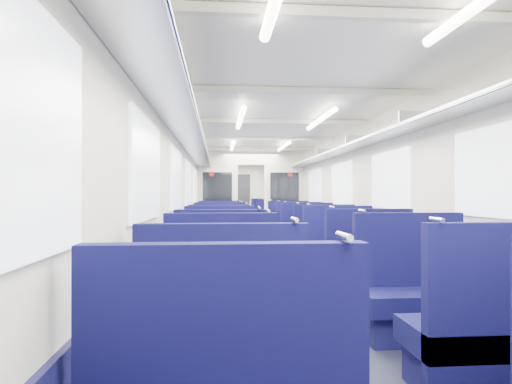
{
  "coord_description": "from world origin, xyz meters",
  "views": [
    {
      "loc": [
        -0.85,
        -8.61,
        1.24
      ],
      "look_at": [
        0.11,
        2.92,
        1.29
      ],
      "focal_mm": 31.63,
      "sensor_mm": 36.0,
      "label": 1
    }
  ],
  "objects": [
    {
      "name": "seat_6",
      "position": [
        -0.83,
        -4.8,
        0.34
      ],
      "size": [
        0.98,
        0.54,
        1.1
      ],
      "color": "#0E0F46",
      "rests_on": "floor"
    },
    {
      "name": "seat_10",
      "position": [
        -0.83,
        -2.45,
        0.34
      ],
      "size": [
        0.98,
        0.54,
        1.1
      ],
      "color": "#0E0F46",
      "rests_on": "floor"
    },
    {
      "name": "floor",
      "position": [
        0.0,
        0.0,
        0.0
      ],
      "size": [
        2.8,
        18.0,
        0.01
      ],
      "primitive_type": "cube",
      "color": "black",
      "rests_on": "ground"
    },
    {
      "name": "seat_19",
      "position": [
        0.83,
        2.01,
        0.34
      ],
      "size": [
        0.98,
        0.54,
        1.1
      ],
      "color": "#0E0F46",
      "rests_on": "floor"
    },
    {
      "name": "end_door",
      "position": [
        0.0,
        8.94,
        1.0
      ],
      "size": [
        0.75,
        0.06,
        2.0
      ],
      "primitive_type": "cube",
      "color": "black",
      "rests_on": "floor"
    },
    {
      "name": "seat_17",
      "position": [
        0.83,
        0.9,
        0.34
      ],
      "size": [
        0.98,
        0.54,
        1.1
      ],
      "color": "#0E0F46",
      "rests_on": "floor"
    },
    {
      "name": "seat_7",
      "position": [
        0.83,
        -4.87,
        0.34
      ],
      "size": [
        0.98,
        0.54,
        1.1
      ],
      "color": "#0E0F46",
      "rests_on": "floor"
    },
    {
      "name": "wall_far",
      "position": [
        0.0,
        9.0,
        1.18
      ],
      "size": [
        2.8,
        0.02,
        2.35
      ],
      "primitive_type": "cube",
      "color": "beige",
      "rests_on": "floor"
    },
    {
      "name": "ceiling_fittings",
      "position": [
        0.0,
        -0.26,
        2.29
      ],
      "size": [
        2.7,
        16.06,
        0.11
      ],
      "color": "beige",
      "rests_on": "ceiling"
    },
    {
      "name": "seat_13",
      "position": [
        0.83,
        -1.4,
        0.34
      ],
      "size": [
        0.98,
        0.54,
        1.1
      ],
      "color": "#0E0F46",
      "rests_on": "floor"
    },
    {
      "name": "seat_18",
      "position": [
        -0.83,
        2.17,
        0.34
      ],
      "size": [
        0.98,
        0.54,
        1.1
      ],
      "color": "#0E0F46",
      "rests_on": "floor"
    },
    {
      "name": "seat_22",
      "position": [
        -0.83,
        5.31,
        0.34
      ],
      "size": [
        0.98,
        0.54,
        1.1
      ],
      "color": "#0E0F46",
      "rests_on": "floor"
    },
    {
      "name": "seat_14",
      "position": [
        -0.83,
        -0.17,
        0.34
      ],
      "size": [
        0.98,
        0.54,
        1.1
      ],
      "color": "#0E0F46",
      "rests_on": "floor"
    },
    {
      "name": "seat_4",
      "position": [
        -0.83,
        -5.91,
        0.34
      ],
      "size": [
        0.98,
        0.54,
        1.1
      ],
      "color": "#0E0F46",
      "rests_on": "floor"
    },
    {
      "name": "luggage_rack_left",
      "position": [
        -1.21,
        0.0,
        1.97
      ],
      "size": [
        0.36,
        17.4,
        0.18
      ],
      "color": "#B2B5BA",
      "rests_on": "wall_left"
    },
    {
      "name": "seat_16",
      "position": [
        -0.83,
        0.84,
        0.34
      ],
      "size": [
        0.98,
        0.54,
        1.1
      ],
      "color": "#0E0F46",
      "rests_on": "floor"
    },
    {
      "name": "ceiling",
      "position": [
        0.0,
        0.0,
        2.35
      ],
      "size": [
        2.8,
        18.0,
        0.01
      ],
      "primitive_type": "cube",
      "color": "white",
      "rests_on": "wall_left"
    },
    {
      "name": "seat_23",
      "position": [
        0.83,
        5.33,
        0.34
      ],
      "size": [
        0.98,
        0.54,
        1.1
      ],
      "color": "#0E0F46",
      "rests_on": "floor"
    },
    {
      "name": "seat_21",
      "position": [
        0.83,
        4.16,
        0.34
      ],
      "size": [
        0.98,
        0.54,
        1.1
      ],
      "color": "#0E0F46",
      "rests_on": "floor"
    },
    {
      "name": "bulkhead",
      "position": [
        -0.0,
        3.12,
        1.23
      ],
      "size": [
        2.8,
        0.1,
        2.35
      ],
      "color": "beige",
      "rests_on": "floor"
    },
    {
      "name": "seat_20",
      "position": [
        -0.83,
        4.19,
        0.34
      ],
      "size": [
        0.98,
        0.54,
        1.1
      ],
      "color": "#0E0F46",
      "rests_on": "floor"
    },
    {
      "name": "seat_27",
      "position": [
        0.83,
        7.51,
        0.34
      ],
      "size": [
        0.98,
        0.54,
        1.1
      ],
      "color": "#0E0F46",
      "rests_on": "floor"
    },
    {
      "name": "seat_12",
      "position": [
        -0.83,
        -1.47,
        0.34
      ],
      "size": [
        0.98,
        0.54,
        1.1
      ],
      "color": "#0E0F46",
      "rests_on": "floor"
    },
    {
      "name": "seat_9",
      "position": [
        0.83,
        -3.55,
        0.34
      ],
      "size": [
        0.98,
        0.54,
        1.1
      ],
      "color": "#0E0F46",
      "rests_on": "floor"
    },
    {
      "name": "seat_11",
      "position": [
        0.83,
        -2.51,
        0.34
      ],
      "size": [
        0.98,
        0.54,
        1.1
      ],
      "color": "#0E0F46",
      "rests_on": "floor"
    },
    {
      "name": "seat_15",
      "position": [
        0.83,
        -0.28,
        0.34
      ],
      "size": [
        0.98,
        0.54,
        1.1
      ],
      "color": "#0E0F46",
      "rests_on": "floor"
    },
    {
      "name": "wall_right",
      "position": [
        1.4,
        0.0,
        1.18
      ],
      "size": [
        0.02,
        18.0,
        2.35
      ],
      "primitive_type": "cube",
      "color": "beige",
      "rests_on": "floor"
    },
    {
      "name": "windows",
      "position": [
        0.0,
        -0.46,
        1.42
      ],
      "size": [
        2.78,
        15.6,
        0.75
      ],
      "color": "white",
      "rests_on": "wall_left"
    },
    {
      "name": "dado_right",
      "position": [
        1.39,
        0.0,
        0.35
      ],
      "size": [
        0.03,
        17.9,
        0.7
      ],
      "primitive_type": "cube",
      "color": "#11113A",
      "rests_on": "floor"
    },
    {
      "name": "dado_left",
      "position": [
        -1.39,
        0.0,
        0.35
      ],
      "size": [
        0.03,
        17.9,
        0.7
      ],
      "primitive_type": "cube",
      "color": "#11113A",
      "rests_on": "floor"
    },
    {
      "name": "seat_8",
      "position": [
        -0.83,
        -3.65,
        0.34
      ],
      "size": [
        0.98,
        0.54,
        1.1
      ],
      "color": "#0E0F46",
      "rests_on": "floor"
    },
    {
      "name": "wall_left",
      "position": [
        -1.4,
        0.0,
        1.18
      ],
      "size": [
        0.02,
        18.0,
        2.35
      ],
      "primitive_type": "cube",
      "color": "beige",
      "rests_on": "floor"
    },
    {
      "name": "seat_25",
      "position": [
        0.83,
        6.53,
        0.34
      ],
      "size": [
        0.98,
        0.54,
        1.1
      ],
      "color": "#0E0F46",
      "rests_on": "floor"
    },
    {
      "name": "seat_26",
      "position": [
        -0.83,
        7.57,
        0.34
      ],
      "size": [
        0.98,
        0.54,
        1.1
      ],
      "color": "#0E0F46",
      "rests_on": "floor"
    },
    {
      "name": "seat_5",
      "position": [
        0.83,
        -5.96,
        0.34
      ],
      "size": [
        0.98,
        0.54,
        1.1
      ],
      "color": "#0E0F46",
      "rests_on": "floor"
    },
    {
      "name": "luggage_rack_right",
      "position": [
        1.21,
        0.0,
        1.97
      ],
      "size": [
        0.36,
        17.4,
        0.18
      ],
      "color": "#B2B5BA",
      "rests_on": "wall_right"
    },
    {
      "name": "seat_24",
      "position": [
        -0.83,
        6.42,
        0.34
      ],
      "size": [
        0.98,
        0.54,
        1.1
      ],
      "color": "#0E0F46",
      "rests_on": "floor"
    }
  ]
}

